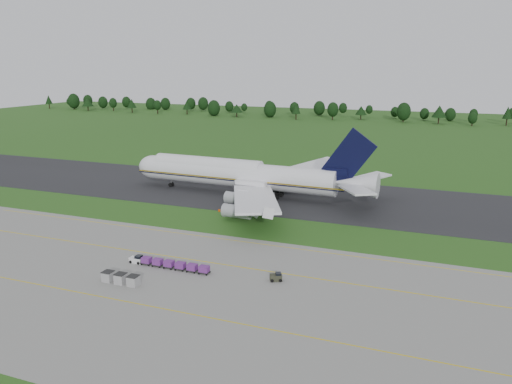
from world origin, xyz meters
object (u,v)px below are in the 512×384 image
at_px(baggage_train, 168,264).
at_px(utility_cart, 276,278).
at_px(uld_row, 121,278).
at_px(aircraft, 243,174).
at_px(edge_markers, 243,213).

bearing_deg(baggage_train, utility_cart, 4.75).
distance_m(baggage_train, uld_row, 9.01).
height_order(aircraft, edge_markers, aircraft).
height_order(baggage_train, uld_row, uld_row).
relative_size(aircraft, uld_row, 10.68).
distance_m(aircraft, edge_markers, 19.19).
distance_m(baggage_train, edge_markers, 34.12).
xyz_separation_m(aircraft, baggage_train, (7.02, -51.12, -4.78)).
xyz_separation_m(aircraft, utility_cart, (26.14, -49.53, -5.00)).
distance_m(utility_cart, edge_markers, 37.68).
xyz_separation_m(baggage_train, edge_markers, (0.11, 34.12, -0.52)).
xyz_separation_m(utility_cart, uld_row, (-22.87, -9.79, 0.32)).
bearing_deg(utility_cart, edge_markers, 120.31).
relative_size(utility_cart, edge_markers, 0.17).
bearing_deg(uld_row, utility_cart, 23.17).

